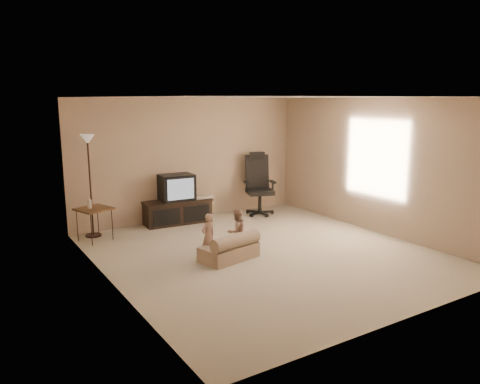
% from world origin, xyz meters
% --- Properties ---
extents(floor, '(5.50, 5.50, 0.00)m').
position_xyz_m(floor, '(0.00, 0.00, 0.00)').
color(floor, beige).
rests_on(floor, ground).
extents(room_shell, '(5.50, 5.50, 5.50)m').
position_xyz_m(room_shell, '(0.00, 0.00, 1.52)').
color(room_shell, white).
rests_on(room_shell, floor).
extents(tv_stand, '(1.42, 0.60, 1.00)m').
position_xyz_m(tv_stand, '(-0.41, 2.49, 0.41)').
color(tv_stand, black).
rests_on(tv_stand, floor).
extents(office_chair, '(0.79, 0.81, 1.34)m').
position_xyz_m(office_chair, '(1.42, 2.26, 0.48)').
color(office_chair, black).
rests_on(office_chair, floor).
extents(side_table, '(0.68, 0.68, 0.80)m').
position_xyz_m(side_table, '(-2.16, 2.18, 0.57)').
color(side_table, brown).
rests_on(side_table, floor).
extents(floor_lamp, '(0.29, 0.29, 1.86)m').
position_xyz_m(floor_lamp, '(-2.11, 2.47, 1.36)').
color(floor_lamp, black).
rests_on(floor_lamp, floor).
extents(child_sofa, '(0.99, 0.69, 0.44)m').
position_xyz_m(child_sofa, '(-0.63, 0.03, 0.18)').
color(child_sofa, tan).
rests_on(child_sofa, floor).
extents(toddler_left, '(0.30, 0.25, 0.72)m').
position_xyz_m(toddler_left, '(-0.89, 0.30, 0.36)').
color(toddler_left, tan).
rests_on(toddler_left, floor).
extents(toddler_right, '(0.38, 0.24, 0.74)m').
position_xyz_m(toddler_right, '(-0.39, 0.25, 0.37)').
color(toddler_right, tan).
rests_on(toddler_right, floor).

